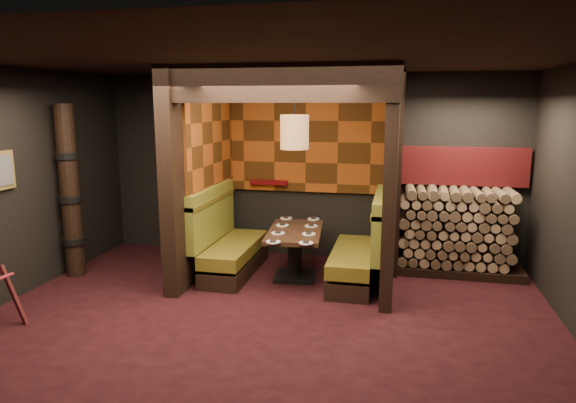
{
  "coord_description": "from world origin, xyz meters",
  "views": [
    {
      "loc": [
        1.4,
        -5.08,
        2.41
      ],
      "look_at": [
        0.0,
        1.3,
        1.15
      ],
      "focal_mm": 32.0,
      "sensor_mm": 36.0,
      "label": 1
    }
  ],
  "objects_px": {
    "booth_bench_right": "(361,254)",
    "booth_bench_left": "(228,246)",
    "pendant_lamp": "(295,132)",
    "dining_table": "(295,246)",
    "totem_column": "(70,193)",
    "firewood_stack": "(461,231)"
  },
  "relations": [
    {
      "from": "booth_bench_left",
      "to": "dining_table",
      "type": "xyz_separation_m",
      "value": [
        0.99,
        -0.03,
        0.06
      ]
    },
    {
      "from": "booth_bench_right",
      "to": "dining_table",
      "type": "xyz_separation_m",
      "value": [
        -0.9,
        -0.03,
        0.06
      ]
    },
    {
      "from": "dining_table",
      "to": "pendant_lamp",
      "type": "height_order",
      "value": "pendant_lamp"
    },
    {
      "from": "firewood_stack",
      "to": "totem_column",
      "type": "bearing_deg",
      "value": -166.81
    },
    {
      "from": "booth_bench_right",
      "to": "dining_table",
      "type": "height_order",
      "value": "booth_bench_right"
    },
    {
      "from": "booth_bench_right",
      "to": "pendant_lamp",
      "type": "distance_m",
      "value": 1.87
    },
    {
      "from": "booth_bench_left",
      "to": "dining_table",
      "type": "height_order",
      "value": "booth_bench_left"
    },
    {
      "from": "booth_bench_left",
      "to": "firewood_stack",
      "type": "distance_m",
      "value": 3.33
    },
    {
      "from": "firewood_stack",
      "to": "booth_bench_right",
      "type": "bearing_deg",
      "value": -152.65
    },
    {
      "from": "dining_table",
      "to": "firewood_stack",
      "type": "distance_m",
      "value": 2.38
    },
    {
      "from": "totem_column",
      "to": "firewood_stack",
      "type": "relative_size",
      "value": 1.39
    },
    {
      "from": "booth_bench_left",
      "to": "dining_table",
      "type": "bearing_deg",
      "value": -1.49
    },
    {
      "from": "totem_column",
      "to": "firewood_stack",
      "type": "xyz_separation_m",
      "value": [
        5.33,
        1.25,
        -0.57
      ]
    },
    {
      "from": "booth_bench_right",
      "to": "totem_column",
      "type": "bearing_deg",
      "value": -172.14
    },
    {
      "from": "dining_table",
      "to": "pendant_lamp",
      "type": "bearing_deg",
      "value": -90.0
    },
    {
      "from": "booth_bench_right",
      "to": "booth_bench_left",
      "type": "bearing_deg",
      "value": 180.0
    },
    {
      "from": "booth_bench_left",
      "to": "pendant_lamp",
      "type": "distance_m",
      "value": 1.91
    },
    {
      "from": "dining_table",
      "to": "totem_column",
      "type": "xyz_separation_m",
      "value": [
        -3.08,
        -0.52,
        0.73
      ]
    },
    {
      "from": "booth_bench_left",
      "to": "dining_table",
      "type": "relative_size",
      "value": 1.16
    },
    {
      "from": "pendant_lamp",
      "to": "firewood_stack",
      "type": "xyz_separation_m",
      "value": [
        2.26,
        0.78,
        -1.42
      ]
    },
    {
      "from": "booth_bench_left",
      "to": "totem_column",
      "type": "xyz_separation_m",
      "value": [
        -2.09,
        -0.55,
        0.79
      ]
    },
    {
      "from": "totem_column",
      "to": "firewood_stack",
      "type": "height_order",
      "value": "totem_column"
    }
  ]
}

